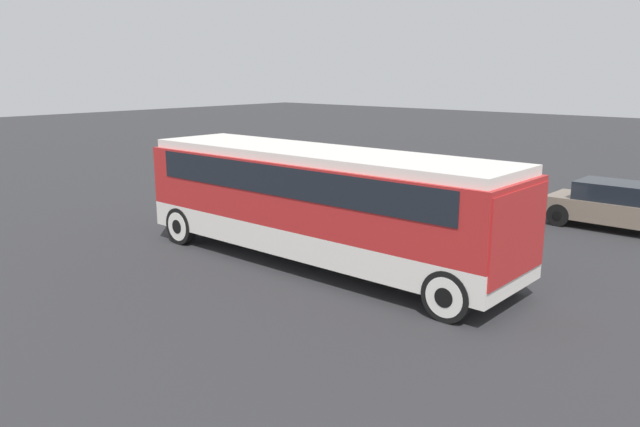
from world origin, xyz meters
TOP-DOWN VIEW (x-y plane):
  - ground_plane at (0.00, 0.00)m, footprint 120.00×120.00m
  - tour_bus at (0.10, 0.00)m, footprint 10.38×2.69m
  - parked_car_near at (0.67, 5.62)m, footprint 4.22×1.97m
  - parked_car_mid at (4.55, 8.71)m, footprint 4.08×1.79m

SIDE VIEW (x-z plane):
  - ground_plane at x=0.00m, z-range 0.00..0.00m
  - parked_car_near at x=0.67m, z-range 0.00..1.40m
  - parked_car_mid at x=4.55m, z-range 0.00..1.46m
  - tour_bus at x=0.10m, z-range 0.30..3.20m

